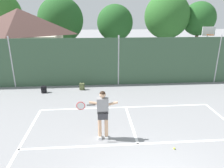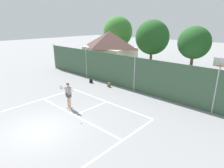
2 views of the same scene
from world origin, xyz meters
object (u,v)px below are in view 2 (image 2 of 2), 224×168
(tennis_ball, at_px, (81,123))
(tennis_player, at_px, (68,93))
(backpack_black, at_px, (91,81))
(backpack_olive, at_px, (109,85))
(basketball_hoop, at_px, (218,76))

(tennis_ball, bearing_deg, tennis_player, 160.61)
(tennis_ball, bearing_deg, backpack_black, 134.51)
(tennis_ball, xyz_separation_m, backpack_olive, (-3.47, 6.08, 0.16))
(tennis_player, bearing_deg, tennis_ball, -19.39)
(basketball_hoop, relative_size, tennis_ball, 53.79)
(tennis_ball, distance_m, backpack_black, 8.06)
(tennis_ball, bearing_deg, basketball_hoop, 57.84)
(basketball_hoop, relative_size, backpack_black, 7.67)
(backpack_black, bearing_deg, basketball_hoop, 12.26)
(backpack_black, bearing_deg, backpack_olive, 8.66)
(basketball_hoop, bearing_deg, backpack_black, -167.74)
(tennis_player, bearing_deg, basketball_hoop, 44.10)
(backpack_olive, bearing_deg, backpack_black, -171.34)
(basketball_hoop, distance_m, tennis_ball, 9.81)
(backpack_olive, bearing_deg, tennis_ball, -60.29)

